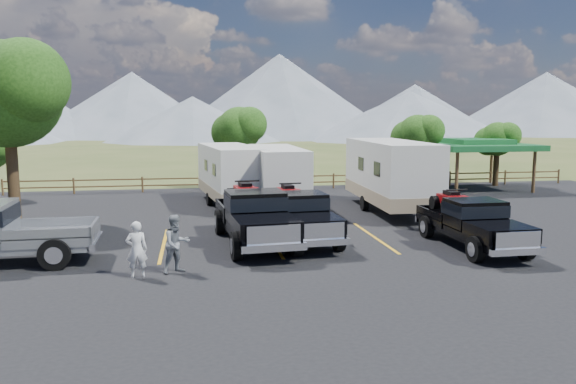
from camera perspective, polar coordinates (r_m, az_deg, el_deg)
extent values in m
plane|color=#3C4D20|center=(17.79, 6.63, -7.68)|extent=(320.00, 320.00, 0.00)
cube|color=black|center=(20.59, 4.31, -5.44)|extent=(44.00, 34.00, 0.04)
cube|color=gold|center=(21.03, -12.53, -5.26)|extent=(0.12, 5.50, 0.01)
cube|color=gold|center=(21.18, -1.62, -4.98)|extent=(0.12, 5.50, 0.01)
cube|color=gold|center=(22.07, 8.76, -4.55)|extent=(0.12, 5.50, 0.01)
cube|color=gold|center=(23.61, 18.05, -4.03)|extent=(0.12, 5.50, 0.01)
cylinder|color=#332213|center=(26.71, -26.16, 1.66)|extent=(0.48, 0.48, 4.48)
sphere|color=#1B4010|center=(26.61, -26.60, 8.87)|extent=(4.48, 4.48, 4.48)
sphere|color=#1B4010|center=(25.60, -25.12, 10.11)|extent=(3.52, 3.52, 3.52)
cylinder|color=#332213|center=(36.35, 12.92, 2.38)|extent=(0.39, 0.39, 2.80)
sphere|color=#1B4010|center=(36.21, 13.03, 5.69)|extent=(2.52, 2.52, 2.52)
sphere|color=#1B4010|center=(36.00, 14.11, 6.07)|extent=(1.98, 1.98, 1.98)
sphere|color=#1B4010|center=(36.40, 12.04, 5.44)|extent=(2.16, 2.16, 2.16)
cylinder|color=#332213|center=(39.89, 20.37, 2.36)|extent=(0.38, 0.38, 2.52)
sphere|color=#1B4010|center=(39.77, 20.50, 5.07)|extent=(2.24, 2.24, 2.24)
sphere|color=#1B4010|center=(39.66, 21.41, 5.36)|extent=(1.76, 1.76, 1.76)
sphere|color=#1B4010|center=(39.87, 19.68, 4.88)|extent=(1.92, 1.92, 1.92)
cylinder|color=#332213|center=(35.71, -4.92, 2.68)|extent=(0.41, 0.41, 3.08)
sphere|color=#1B4010|center=(35.58, -4.96, 6.39)|extent=(2.80, 2.80, 2.80)
sphere|color=#1B4010|center=(35.13, -3.92, 6.87)|extent=(2.20, 2.20, 2.20)
sphere|color=#1B4010|center=(35.98, -5.91, 6.07)|extent=(2.40, 2.40, 2.40)
cylinder|color=brown|center=(36.95, -27.02, 0.40)|extent=(0.12, 0.12, 1.00)
cylinder|color=brown|center=(35.94, -20.93, 0.55)|extent=(0.12, 0.12, 1.00)
cylinder|color=brown|center=(35.36, -14.57, 0.71)|extent=(0.12, 0.12, 1.00)
cylinder|color=brown|center=(35.22, -8.08, 0.86)|extent=(0.12, 0.12, 1.00)
cylinder|color=brown|center=(35.54, -1.62, 1.00)|extent=(0.12, 0.12, 1.00)
cylinder|color=brown|center=(36.30, 4.65, 1.12)|extent=(0.12, 0.12, 1.00)
cylinder|color=brown|center=(37.47, 10.60, 1.22)|extent=(0.12, 0.12, 1.00)
cylinder|color=brown|center=(39.02, 16.13, 1.30)|extent=(0.12, 0.12, 1.00)
cylinder|color=brown|center=(40.90, 21.19, 1.37)|extent=(0.12, 0.12, 1.00)
cylinder|color=brown|center=(43.07, 25.78, 1.42)|extent=(0.12, 0.12, 1.00)
cube|color=brown|center=(35.87, 1.55, 0.98)|extent=(36.00, 0.06, 0.08)
cube|color=brown|center=(35.83, 1.55, 1.61)|extent=(36.00, 0.06, 0.08)
cylinder|color=brown|center=(34.70, 16.78, 1.83)|extent=(0.20, 0.20, 2.60)
cylinder|color=brown|center=(39.23, 13.56, 2.60)|extent=(0.20, 0.20, 2.60)
cylinder|color=brown|center=(37.18, 23.71, 1.88)|extent=(0.20, 0.20, 2.60)
cylinder|color=brown|center=(41.44, 19.95, 2.62)|extent=(0.20, 0.20, 2.60)
cube|color=#1C622F|center=(37.95, 18.60, 4.44)|extent=(6.20, 6.20, 0.35)
cube|color=#1C622F|center=(37.94, 18.62, 4.89)|extent=(3.50, 3.50, 0.35)
cone|color=slate|center=(129.15, -15.49, 8.59)|extent=(44.00, 44.00, 14.00)
cone|color=slate|center=(125.94, -0.87, 9.80)|extent=(52.00, 52.00, 18.00)
cone|color=slate|center=(140.74, 12.72, 8.19)|extent=(40.00, 40.00, 12.00)
cone|color=slate|center=(152.28, 24.66, 8.20)|extent=(50.00, 50.00, 15.00)
cone|color=slate|center=(103.46, -9.64, 7.35)|extent=(32.00, 32.00, 8.00)
cone|color=slate|center=(108.05, 12.27, 7.56)|extent=(40.00, 40.00, 9.00)
cube|color=black|center=(20.56, -3.42, -3.48)|extent=(2.48, 6.24, 0.38)
cube|color=black|center=(18.51, -2.21, -3.49)|extent=(2.21, 2.09, 0.53)
cube|color=black|center=(20.29, -3.36, -1.42)|extent=(2.15, 1.83, 1.07)
cube|color=black|center=(20.27, -3.37, -0.97)|extent=(2.19, 1.90, 0.48)
cube|color=black|center=(22.36, -4.36, -1.79)|extent=(2.26, 2.73, 0.59)
cube|color=white|center=(17.47, -1.46, -4.35)|extent=(1.71, 0.23, 0.59)
cube|color=white|center=(17.50, -1.41, -5.69)|extent=(2.10, 0.37, 0.24)
cube|color=white|center=(23.67, -4.89, -2.14)|extent=(2.10, 0.35, 0.24)
cylinder|color=black|center=(18.39, -5.24, -5.47)|extent=(0.40, 0.99, 0.96)
cylinder|color=black|center=(18.80, 0.84, -5.14)|extent=(0.40, 0.99, 0.96)
cylinder|color=black|center=(22.49, -6.96, -3.04)|extent=(0.40, 0.99, 0.96)
cylinder|color=black|center=(22.83, -1.94, -2.82)|extent=(0.40, 0.99, 0.96)
cube|color=maroon|center=(22.25, -4.38, 0.04)|extent=(0.86, 1.45, 0.37)
cube|color=black|center=(22.22, -4.39, 0.72)|extent=(0.49, 0.84, 0.19)
cube|color=maroon|center=(21.67, -4.11, 0.11)|extent=(0.88, 0.45, 0.24)
cylinder|color=black|center=(21.72, -4.17, 1.13)|extent=(0.96, 0.15, 0.06)
cylinder|color=black|center=(21.63, -5.36, -0.77)|extent=(0.33, 0.62, 0.60)
cylinder|color=black|center=(21.80, -2.86, -0.68)|extent=(0.33, 0.62, 0.60)
cylinder|color=black|center=(22.78, -5.82, -0.34)|extent=(0.33, 0.62, 0.60)
cylinder|color=black|center=(22.94, -3.45, -0.26)|extent=(0.33, 0.62, 0.60)
cube|color=black|center=(21.20, 1.09, -3.26)|extent=(2.22, 5.74, 0.36)
cube|color=black|center=(19.34, 2.52, -3.25)|extent=(2.02, 1.91, 0.49)
cube|color=black|center=(20.96, 1.18, -1.42)|extent=(1.96, 1.67, 0.99)
cube|color=black|center=(20.94, 1.18, -1.02)|extent=(2.00, 1.73, 0.44)
cube|color=black|center=(22.84, -0.03, -1.76)|extent=(2.06, 2.50, 0.54)
cube|color=white|center=(18.40, 3.39, -3.99)|extent=(1.58, 0.19, 0.54)
cube|color=white|center=(18.43, 3.43, -5.16)|extent=(1.94, 0.32, 0.22)
cube|color=white|center=(24.04, -0.69, -2.07)|extent=(1.94, 0.30, 0.22)
cylinder|color=black|center=(19.16, -0.11, -5.00)|extent=(0.36, 0.91, 0.89)
cylinder|color=black|center=(19.67, 5.16, -4.70)|extent=(0.36, 0.91, 0.89)
cylinder|color=black|center=(22.90, -2.40, -2.88)|extent=(0.36, 0.91, 0.89)
cylinder|color=black|center=(23.32, 2.08, -2.68)|extent=(0.36, 0.91, 0.89)
cube|color=maroon|center=(22.74, -0.03, -0.10)|extent=(0.78, 1.33, 0.35)
cube|color=black|center=(22.71, -0.03, 0.51)|extent=(0.45, 0.77, 0.18)
cube|color=maroon|center=(22.21, 0.30, -0.04)|extent=(0.81, 0.40, 0.22)
cylinder|color=black|center=(22.26, 0.23, 0.87)|extent=(0.89, 0.12, 0.06)
cylinder|color=black|center=(22.15, -0.82, -0.84)|extent=(0.30, 0.57, 0.55)
cylinder|color=black|center=(22.36, 1.40, -0.75)|extent=(0.30, 0.57, 0.55)
cylinder|color=black|center=(23.20, -1.41, -0.44)|extent=(0.30, 0.57, 0.55)
cylinder|color=black|center=(23.40, 0.71, -0.37)|extent=(0.30, 0.57, 0.55)
cube|color=black|center=(21.05, 18.21, -3.81)|extent=(1.83, 5.41, 0.34)
cube|color=black|center=(19.45, 20.80, -3.83)|extent=(1.84, 1.73, 0.47)
cube|color=black|center=(20.83, 18.44, -2.04)|extent=(1.80, 1.50, 0.94)
cube|color=black|center=(20.81, 18.45, -1.66)|extent=(1.84, 1.56, 0.42)
cube|color=black|center=(22.48, 16.17, -2.33)|extent=(1.85, 2.30, 0.52)
cube|color=white|center=(18.66, 22.32, -4.53)|extent=(1.51, 0.10, 0.52)
cube|color=white|center=(18.69, 22.36, -5.64)|extent=(1.85, 0.20, 0.21)
cube|color=white|center=(23.54, 14.91, -2.61)|extent=(1.85, 0.18, 0.21)
cylinder|color=black|center=(19.07, 18.52, -5.54)|extent=(0.30, 0.85, 0.85)
cylinder|color=black|center=(19.98, 23.00, -5.16)|extent=(0.30, 0.85, 0.85)
cylinder|color=black|center=(22.33, 13.89, -3.43)|extent=(0.30, 0.85, 0.85)
cylinder|color=black|center=(23.11, 17.91, -3.21)|extent=(0.30, 0.85, 0.85)
cube|color=maroon|center=(22.38, 16.23, -0.72)|extent=(0.68, 1.24, 0.33)
cube|color=black|center=(22.35, 16.26, -0.12)|extent=(0.39, 0.71, 0.17)
cube|color=maroon|center=(21.91, 16.85, -0.68)|extent=(0.76, 0.34, 0.21)
cylinder|color=black|center=(21.95, 16.77, 0.21)|extent=(0.85, 0.07, 0.06)
cylinder|color=black|center=(21.76, 15.82, -1.45)|extent=(0.25, 0.53, 0.53)
cylinder|color=black|center=(22.15, 17.80, -1.37)|extent=(0.25, 0.53, 0.53)
cylinder|color=black|center=(22.69, 14.67, -1.03)|extent=(0.25, 0.53, 0.53)
cylinder|color=black|center=(23.06, 16.58, -0.97)|extent=(0.25, 0.53, 0.53)
cube|color=silver|center=(29.31, -5.88, 2.17)|extent=(3.24, 7.43, 2.59)
cube|color=gray|center=(29.43, -5.85, 0.22)|extent=(3.27, 7.47, 0.58)
cube|color=black|center=(27.32, -7.54, 2.27)|extent=(0.13, 0.86, 0.58)
cube|color=black|center=(27.80, -2.80, 2.43)|extent=(0.13, 0.86, 0.58)
cylinder|color=black|center=(29.59, -8.00, -0.71)|extent=(0.33, 0.70, 0.67)
cylinder|color=black|center=(30.00, -3.92, -0.54)|extent=(0.33, 0.70, 0.67)
cube|color=black|center=(25.17, -3.84, -1.83)|extent=(0.34, 1.73, 0.10)
cube|color=silver|center=(28.56, -1.13, 2.00)|extent=(2.30, 7.08, 2.55)
cube|color=gray|center=(28.68, -1.13, 0.03)|extent=(2.32, 7.12, 0.57)
cube|color=black|center=(26.64, -2.99, 2.11)|extent=(0.02, 0.85, 0.57)
cube|color=black|center=(27.00, 1.83, 2.20)|extent=(0.02, 0.85, 0.57)
cylinder|color=black|center=(28.88, -3.29, -0.87)|extent=(0.24, 0.66, 0.66)
cylinder|color=black|center=(29.20, 0.86, -0.76)|extent=(0.24, 0.66, 0.66)
cube|color=black|center=(24.45, 0.42, -2.12)|extent=(0.12, 1.70, 0.09)
cube|color=silver|center=(27.80, 10.37, 2.16)|extent=(2.79, 8.01, 2.86)
cube|color=gray|center=(27.93, 10.31, -0.10)|extent=(2.82, 8.05, 0.63)
cube|color=black|center=(25.51, 9.01, 2.34)|extent=(0.05, 0.95, 0.63)
cube|color=black|center=(26.36, 14.37, 2.36)|extent=(0.05, 0.95, 0.63)
cylinder|color=black|center=(27.97, 7.76, -1.13)|extent=(0.29, 0.75, 0.74)
cylinder|color=black|center=(28.69, 12.36, -1.02)|extent=(0.29, 0.75, 0.74)
cube|color=black|center=(23.42, 13.98, -2.66)|extent=(0.19, 1.91, 0.11)
cube|color=gray|center=(19.54, -22.70, -3.78)|extent=(2.66, 2.16, 0.59)
cube|color=white|center=(19.40, -18.88, -4.76)|extent=(0.25, 2.12, 0.24)
cylinder|color=black|center=(20.57, -21.55, -4.55)|extent=(0.98, 0.36, 0.97)
cylinder|color=black|center=(18.63, -22.63, -5.87)|extent=(0.98, 0.36, 0.97)
imported|color=silver|center=(16.93, -15.12, -5.65)|extent=(0.66, 0.48, 1.67)
imported|color=slate|center=(17.16, -11.27, -5.19)|extent=(1.07, 1.00, 1.76)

